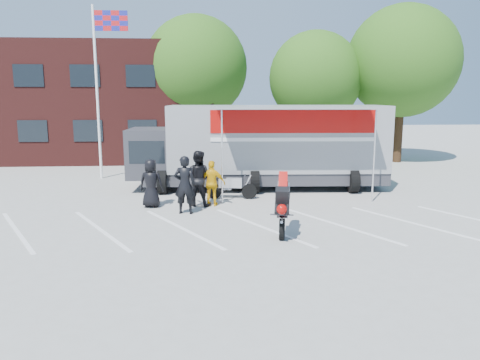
{
  "coord_description": "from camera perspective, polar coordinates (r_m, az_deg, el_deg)",
  "views": [
    {
      "loc": [
        -1.4,
        -12.66,
        3.91
      ],
      "look_at": [
        -0.37,
        1.8,
        1.3
      ],
      "focal_mm": 35.0,
      "sensor_mm": 36.0,
      "label": 1
    }
  ],
  "objects": [
    {
      "name": "spectator_hivis",
      "position": [
        16.78,
        -3.42,
        -0.42
      ],
      "size": [
        1.03,
        0.61,
        1.64
      ],
      "primitive_type": "imported",
      "rotation": [
        0.0,
        0.0,
        2.91
      ],
      "color": "#ECAF0C",
      "rests_on": "ground"
    },
    {
      "name": "spectator_leather_b",
      "position": [
        15.72,
        -6.74,
        -0.59
      ],
      "size": [
        0.78,
        0.58,
        1.97
      ],
      "primitive_type": "imported",
      "rotation": [
        0.0,
        0.0,
        2.99
      ],
      "color": "black",
      "rests_on": "ground"
    },
    {
      "name": "transporter_truck",
      "position": [
        20.14,
        3.04,
        -1.0
      ],
      "size": [
        11.29,
        5.81,
        3.52
      ],
      "primitive_type": null,
      "rotation": [
        0.0,
        0.0,
        -0.04
      ],
      "color": "gray",
      "rests_on": "ground"
    },
    {
      "name": "spectator_leather_a",
      "position": [
        16.84,
        -10.79,
        -0.39
      ],
      "size": [
        0.93,
        0.69,
        1.73
      ],
      "primitive_type": "imported",
      "rotation": [
        0.0,
        0.0,
        2.97
      ],
      "color": "black",
      "rests_on": "ground"
    },
    {
      "name": "stunt_bike_rider",
      "position": [
        13.69,
        5.21,
        -6.42
      ],
      "size": [
        1.11,
        1.82,
        1.99
      ],
      "primitive_type": null,
      "rotation": [
        0.0,
        0.0,
        -0.19
      ],
      "color": "black",
      "rests_on": "ground"
    },
    {
      "name": "tree_right",
      "position": [
        29.52,
        19.21,
        13.48
      ],
      "size": [
        6.46,
        6.46,
        9.12
      ],
      "color": "#382314",
      "rests_on": "ground"
    },
    {
      "name": "tree_left",
      "position": [
        28.71,
        -5.4,
        13.47
      ],
      "size": [
        6.12,
        6.12,
        8.64
      ],
      "color": "#382314",
      "rests_on": "ground"
    },
    {
      "name": "office_building",
      "position": [
        31.84,
        -19.98,
        8.87
      ],
      "size": [
        18.0,
        8.0,
        7.0
      ],
      "primitive_type": "cube",
      "color": "#481917",
      "rests_on": "ground"
    },
    {
      "name": "tree_mid",
      "position": [
        28.41,
        9.16,
        12.17
      ],
      "size": [
        5.44,
        5.44,
        7.68
      ],
      "color": "#382314",
      "rests_on": "ground"
    },
    {
      "name": "ground",
      "position": [
        13.32,
        2.17,
        -6.86
      ],
      "size": [
        100.0,
        100.0,
        0.0
      ],
      "primitive_type": "plane",
      "color": "#9F9F9A",
      "rests_on": "ground"
    },
    {
      "name": "parking_bay_lines",
      "position": [
        14.28,
        1.73,
        -5.67
      ],
      "size": [
        18.09,
        13.33,
        0.01
      ],
      "primitive_type": "cube",
      "rotation": [
        0.0,
        0.0,
        0.52
      ],
      "color": "white",
      "rests_on": "ground"
    },
    {
      "name": "flagpole",
      "position": [
        23.2,
        -16.52,
        12.62
      ],
      "size": [
        1.61,
        0.12,
        8.0
      ],
      "color": "white",
      "rests_on": "ground"
    },
    {
      "name": "parked_motorcycle",
      "position": [
        18.07,
        -1.01,
        -2.29
      ],
      "size": [
        2.04,
        0.89,
        1.03
      ],
      "primitive_type": null,
      "rotation": [
        0.0,
        0.0,
        1.45
      ],
      "color": "silver",
      "rests_on": "ground"
    },
    {
      "name": "spectator_leather_c",
      "position": [
        16.81,
        -5.16,
        0.2
      ],
      "size": [
        1.16,
        1.03,
        2.0
      ],
      "primitive_type": "imported",
      "rotation": [
        0.0,
        0.0,
        2.82
      ],
      "color": "black",
      "rests_on": "ground"
    }
  ]
}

